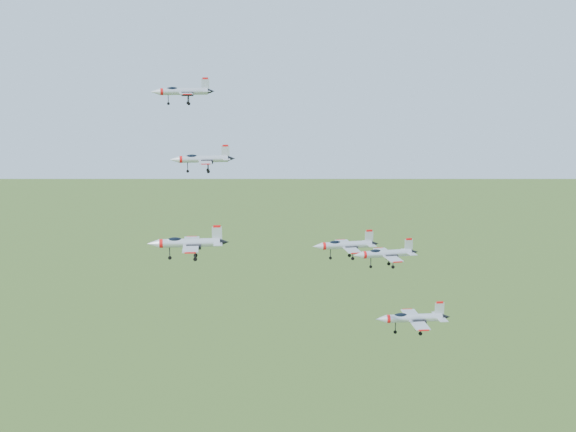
{
  "coord_description": "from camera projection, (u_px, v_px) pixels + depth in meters",
  "views": [
    {
      "loc": [
        -3.1,
        -128.05,
        157.56
      ],
      "look_at": [
        4.5,
        -0.26,
        131.02
      ],
      "focal_mm": 50.0,
      "sensor_mm": 36.0,
      "label": 1
    }
  ],
  "objects": [
    {
      "name": "jet_left_low",
      "position": [
        345.0,
        245.0,
        139.79
      ],
      "size": [
        12.0,
        10.01,
        3.21
      ],
      "rotation": [
        0.0,
        0.0,
        0.13
      ],
      "color": "#B8BCC6"
    },
    {
      "name": "jet_trail",
      "position": [
        412.0,
        318.0,
        133.76
      ],
      "size": [
        12.87,
        10.61,
        3.44
      ],
      "rotation": [
        0.0,
        0.0,
        0.05
      ],
      "color": "#B8BCC6"
    },
    {
      "name": "jet_lead",
      "position": [
        182.0,
        91.0,
        142.59
      ],
      "size": [
        11.45,
        9.56,
        3.06
      ],
      "rotation": [
        0.0,
        0.0,
        0.14
      ],
      "color": "#B8BCC6"
    },
    {
      "name": "jet_left_high",
      "position": [
        202.0,
        159.0,
        132.63
      ],
      "size": [
        10.88,
        9.01,
        2.91
      ],
      "rotation": [
        0.0,
        0.0,
        0.08
      ],
      "color": "#B8BCC6"
    },
    {
      "name": "jet_right_low",
      "position": [
        385.0,
        253.0,
        122.06
      ],
      "size": [
        10.42,
        8.72,
        2.79
      ],
      "rotation": [
        0.0,
        0.0,
        0.16
      ],
      "color": "#B8BCC6"
    },
    {
      "name": "jet_right_high",
      "position": [
        187.0,
        243.0,
        113.23
      ],
      "size": [
        11.58,
        9.53,
        3.1
      ],
      "rotation": [
        0.0,
        0.0,
        0.03
      ],
      "color": "#B8BCC6"
    }
  ]
}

